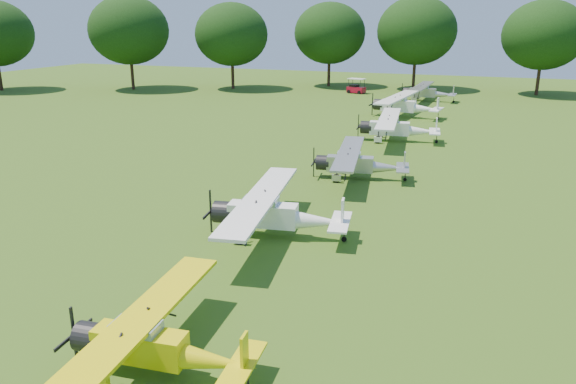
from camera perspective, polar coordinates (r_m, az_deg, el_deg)
name	(u,v)px	position (r m, az deg, el deg)	size (l,w,h in m)	color
ground	(296,215)	(29.51, 0.80, -2.31)	(160.00, 160.00, 0.00)	#2A4F13
tree_belt	(370,60)	(27.05, 8.34, 13.15)	(137.36, 130.27, 14.52)	black
aircraft_2	(153,343)	(16.96, -13.53, -14.67)	(5.76, 9.18, 1.80)	yellow
aircraft_3	(273,212)	(26.19, -1.49, -2.02)	(6.82, 10.80, 2.12)	white
aircraft_4	(357,162)	(36.05, 7.06, 3.07)	(6.22, 9.84, 1.93)	#B9B9BD
aircraft_5	(396,126)	(47.84, 10.89, 6.56)	(6.87, 10.92, 2.14)	white
aircraft_6	(404,104)	(59.89, 11.65, 8.72)	(7.37, 11.73, 2.30)	white
aircraft_7	(427,91)	(72.40, 13.91, 9.91)	(6.68, 10.63, 2.10)	#B9B9BD
golf_cart	(356,88)	(78.64, 6.92, 10.42)	(2.60, 1.96, 1.99)	#AF0C25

